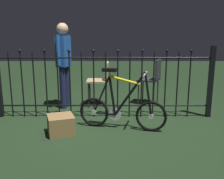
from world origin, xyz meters
TOP-DOWN VIEW (x-y plane):
  - ground_plane at (0.00, 0.00)m, footprint 20.00×20.00m
  - iron_fence at (-0.07, 0.56)m, footprint 3.54×0.07m
  - bicycle at (0.26, 0.00)m, footprint 1.25×0.44m
  - chair_tan at (-0.08, 1.25)m, footprint 0.42×0.42m
  - chair_charcoal at (0.92, 1.35)m, footprint 0.51×0.51m
  - person_visitor at (-0.76, 1.11)m, footprint 0.25×0.46m
  - display_crate at (-0.58, -0.19)m, footprint 0.44×0.44m

SIDE VIEW (x-z plane):
  - ground_plane at x=0.00m, z-range 0.00..0.00m
  - display_crate at x=-0.58m, z-range 0.00..0.26m
  - bicycle at x=0.26m, z-range -0.13..0.76m
  - chair_tan at x=-0.08m, z-range 0.11..0.96m
  - chair_charcoal at x=0.92m, z-range 0.10..0.99m
  - iron_fence at x=-0.07m, z-range 0.00..1.18m
  - person_visitor at x=-0.76m, z-range 0.14..1.70m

